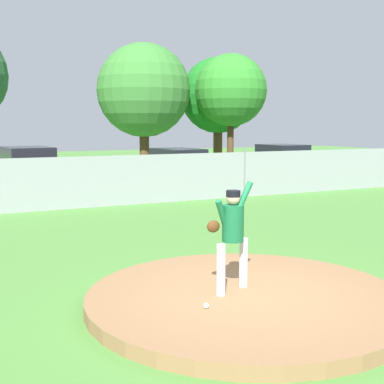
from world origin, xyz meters
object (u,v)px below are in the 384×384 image
(parked_car_teal, at_px, (282,163))
(parked_car_slate, at_px, (178,168))
(baseball, at_px, (206,306))
(pitcher_youth, at_px, (232,229))
(parked_car_burgundy, at_px, (28,171))

(parked_car_teal, xyz_separation_m, parked_car_slate, (-5.84, -0.47, -0.03))
(baseball, bearing_deg, parked_car_slate, 66.79)
(baseball, xyz_separation_m, parked_car_teal, (12.08, 15.04, 0.57))
(parked_car_teal, distance_m, parked_car_slate, 5.86)
(pitcher_youth, bearing_deg, parked_car_burgundy, 92.43)
(parked_car_burgundy, bearing_deg, baseball, -90.24)
(pitcher_youth, xyz_separation_m, parked_car_teal, (11.39, 14.53, -0.32))
(pitcher_youth, xyz_separation_m, parked_car_slate, (5.56, 14.06, -0.35))
(parked_car_slate, distance_m, parked_car_burgundy, 6.23)
(baseball, relative_size, parked_car_teal, 0.02)
(baseball, height_order, parked_car_slate, parked_car_slate)
(parked_car_burgundy, bearing_deg, parked_car_slate, -6.76)
(pitcher_youth, bearing_deg, baseball, -143.72)
(pitcher_youth, distance_m, parked_car_slate, 15.12)
(parked_car_teal, xyz_separation_m, parked_car_burgundy, (-12.02, 0.26, 0.04))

